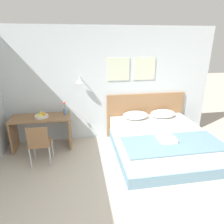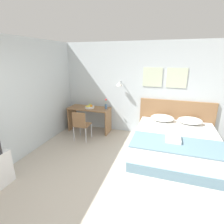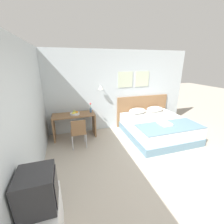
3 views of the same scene
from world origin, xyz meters
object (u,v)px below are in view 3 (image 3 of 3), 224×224
at_px(headboard, 142,110).
at_px(desk, 74,121).
at_px(fruit_bowl, 75,113).
at_px(throw_blanket, 170,126).
at_px(bed, 157,128).
at_px(desk_chair, 79,131).
at_px(pillow_right, 155,109).
at_px(tv_stand, 44,224).
at_px(folded_towel_near_foot, 165,123).
at_px(flower_vase, 91,109).
at_px(television, 37,190).
at_px(pillow_left, 137,111).

relative_size(headboard, desk, 1.58).
bearing_deg(fruit_bowl, throw_blanket, -26.84).
relative_size(bed, desk_chair, 2.36).
distance_m(headboard, pillow_right, 0.46).
height_order(desk, tv_stand, desk).
height_order(folded_towel_near_foot, flower_vase, flower_vase).
height_order(bed, headboard, headboard).
height_order(headboard, fruit_bowl, headboard).
xyz_separation_m(headboard, flower_vase, (-1.98, -0.26, 0.32)).
xyz_separation_m(headboard, throw_blanket, (0.00, -1.59, 0.02)).
relative_size(throw_blanket, flower_vase, 5.89).
height_order(desk, flower_vase, flower_vase).
height_order(pillow_right, desk, desk).
xyz_separation_m(bed, desk_chair, (-2.45, 0.02, 0.22)).
bearing_deg(television, desk_chair, 73.70).
relative_size(pillow_right, television, 1.30).
distance_m(headboard, television, 4.47).
bearing_deg(desk, pillow_right, 0.46).
relative_size(desk, television, 2.67).
xyz_separation_m(bed, tv_stand, (-3.10, -2.20, 0.04)).
relative_size(folded_towel_near_foot, fruit_bowl, 1.26).
bearing_deg(television, folded_towel_near_foot, 30.27).
height_order(pillow_right, folded_towel_near_foot, pillow_right).
bearing_deg(bed, television, -144.64).
bearing_deg(pillow_right, bed, -115.21).
bearing_deg(desk, tv_stand, -101.39).
distance_m(desk, television, 2.99).
distance_m(pillow_right, flower_vase, 2.34).
relative_size(headboard, pillow_left, 3.24).
height_order(pillow_right, television, television).
distance_m(pillow_right, tv_stand, 4.54).
distance_m(pillow_left, throw_blanket, 1.36).
distance_m(folded_towel_near_foot, tv_stand, 3.51).
bearing_deg(throw_blanket, pillow_right, 75.16).
xyz_separation_m(pillow_right, desk_chair, (-2.79, -0.72, -0.15)).
bearing_deg(flower_vase, bed, -20.90).
bearing_deg(folded_towel_near_foot, bed, 79.88).
bearing_deg(flower_vase, tv_stand, -110.76).
bearing_deg(pillow_right, television, -139.56).
distance_m(bed, throw_blanket, 0.64).
relative_size(pillow_left, tv_stand, 0.85).
xyz_separation_m(throw_blanket, folded_towel_near_foot, (-0.08, 0.14, 0.04)).
bearing_deg(pillow_right, tv_stand, -139.59).
relative_size(desk, fruit_bowl, 4.45).
bearing_deg(throw_blanket, desk_chair, 166.41).
height_order(throw_blanket, flower_vase, flower_vase).
bearing_deg(pillow_left, television, -133.12).
height_order(folded_towel_near_foot, fruit_bowl, fruit_bowl).
distance_m(pillow_right, fruit_bowl, 2.82).
relative_size(headboard, fruit_bowl, 7.00).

